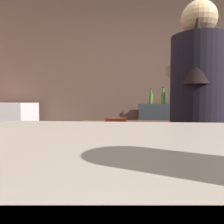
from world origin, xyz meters
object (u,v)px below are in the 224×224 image
object	(u,v)px
bartender	(197,117)
chefs_knife	(219,124)
mini_fridge	(8,140)
bottle_hot_sauce	(172,97)
bottle_olive_oil	(151,98)
bottle_vinegar	(163,97)
bottle_soy	(184,99)
mixing_bowl	(116,121)

from	to	relation	value
bartender	chefs_knife	xyz separation A→B (m)	(0.28, 0.40, -0.09)
mini_fridge	bottle_hot_sauce	size ratio (longest dim) A/B	4.61
bartender	bottle_olive_oil	size ratio (longest dim) A/B	8.17
chefs_knife	bottle_olive_oil	bearing A→B (deg)	89.85
mini_fridge	bottle_vinegar	size ratio (longest dim) A/B	4.66
bartender	chefs_knife	bearing A→B (deg)	-16.12
mini_fridge	bottle_soy	size ratio (longest dim) A/B	6.32
bottle_olive_oil	bottle_vinegar	world-z (taller)	bottle_vinegar
bartender	bottle_soy	world-z (taller)	bartender
bottle_hot_sauce	bottle_soy	size ratio (longest dim) A/B	1.37
mixing_bowl	bottle_olive_oil	bearing A→B (deg)	74.45
mixing_bowl	bottle_vinegar	bearing A→B (deg)	67.56
mini_fridge	bartender	bearing A→B (deg)	-35.00
mini_fridge	bartender	size ratio (longest dim) A/B	0.62
mini_fridge	mixing_bowl	size ratio (longest dim) A/B	5.92
bottle_soy	mixing_bowl	bearing A→B (deg)	-121.27
mixing_bowl	bottle_soy	distance (m)	1.62
bartender	bottle_soy	xyz separation A→B (m)	(0.28, 1.76, 0.13)
mixing_bowl	bartender	bearing A→B (deg)	-34.83
bottle_olive_oil	bottle_vinegar	size ratio (longest dim) A/B	0.92
mixing_bowl	bottle_olive_oil	world-z (taller)	bottle_olive_oil
bottle_hot_sauce	mixing_bowl	bearing A→B (deg)	-117.54
bartender	bottle_vinegar	world-z (taller)	bartender
chefs_knife	bottle_vinegar	xyz separation A→B (m)	(-0.29, 1.30, 0.24)
bottle_vinegar	bottle_soy	bearing A→B (deg)	10.99
bottle_olive_oil	bottle_soy	size ratio (longest dim) A/B	1.24
chefs_knife	bottle_hot_sauce	xyz separation A→B (m)	(-0.18, 1.24, 0.24)
mini_fridge	mixing_bowl	distance (m)	2.06
chefs_knife	mini_fridge	bearing A→B (deg)	136.52
bartender	bottle_olive_oil	distance (m)	1.77
chefs_knife	bottle_vinegar	distance (m)	1.36
bottle_olive_oil	chefs_knife	bearing A→B (deg)	-71.32
mixing_bowl	bottle_hot_sauce	distance (m)	1.43
bottle_hot_sauce	bottle_soy	bearing A→B (deg)	34.13
chefs_knife	bottle_soy	distance (m)	1.38
mini_fridge	bartender	distance (m)	2.74
bottle_olive_oil	bartender	bearing A→B (deg)	-84.29
chefs_knife	bottle_soy	bearing A→B (deg)	71.25
bottle_vinegar	mini_fridge	bearing A→B (deg)	-175.83
chefs_knife	bottle_soy	world-z (taller)	bottle_soy
bottle_vinegar	bottle_hot_sauce	world-z (taller)	bottle_hot_sauce
bottle_olive_oil	bottle_hot_sauce	world-z (taller)	bottle_hot_sauce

